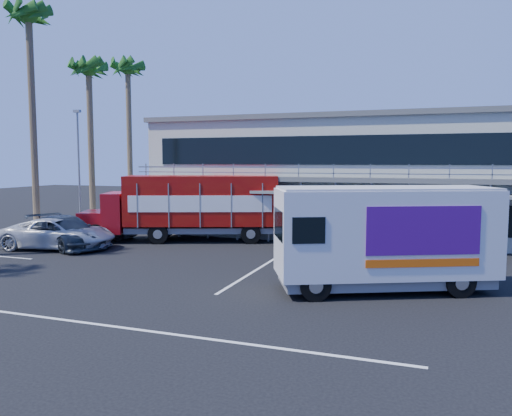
% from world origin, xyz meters
% --- Properties ---
extents(ground, '(120.00, 120.00, 0.00)m').
position_xyz_m(ground, '(0.00, 0.00, 0.00)').
color(ground, black).
rests_on(ground, ground).
extents(building, '(22.40, 12.00, 7.30)m').
position_xyz_m(building, '(3.00, 14.94, 3.66)').
color(building, '#9BA093').
rests_on(building, ground).
extents(curb_strip, '(3.00, 32.00, 0.16)m').
position_xyz_m(curb_strip, '(-15.00, 6.00, 0.08)').
color(curb_strip, '#A5A399').
rests_on(curb_strip, ground).
extents(palm_d, '(2.80, 2.80, 14.75)m').
position_xyz_m(palm_d, '(-15.20, 8.00, 12.80)').
color(palm_d, brown).
rests_on(palm_d, ground).
extents(palm_e, '(2.80, 2.80, 12.25)m').
position_xyz_m(palm_e, '(-14.70, 13.00, 10.57)').
color(palm_e, brown).
rests_on(palm_e, ground).
extents(palm_f, '(2.80, 2.80, 13.25)m').
position_xyz_m(palm_f, '(-15.10, 18.50, 11.47)').
color(palm_f, brown).
rests_on(palm_f, ground).
extents(light_pole_far, '(0.50, 0.25, 8.09)m').
position_xyz_m(light_pole_far, '(-14.20, 11.00, 4.50)').
color(light_pole_far, gray).
rests_on(light_pole_far, ground).
extents(red_truck, '(11.37, 6.31, 3.76)m').
position_xyz_m(red_truck, '(-4.30, 8.23, 2.07)').
color(red_truck, maroon).
rests_on(red_truck, ground).
extents(white_van, '(7.96, 5.53, 3.70)m').
position_xyz_m(white_van, '(7.38, 0.57, 1.96)').
color(white_van, silver).
rests_on(white_van, ground).
extents(parked_car_c, '(6.18, 3.67, 1.61)m').
position_xyz_m(parked_car_c, '(-9.50, 3.51, 0.80)').
color(parked_car_c, silver).
rests_on(parked_car_c, ground).
extents(parked_car_d, '(6.19, 4.47, 1.66)m').
position_xyz_m(parked_car_d, '(-9.50, 4.00, 0.83)').
color(parked_car_d, '#293037').
rests_on(parked_car_d, ground).
extents(parked_car_e, '(4.23, 2.15, 1.38)m').
position_xyz_m(parked_car_e, '(-9.50, 7.20, 0.69)').
color(parked_car_e, gray).
rests_on(parked_car_e, ground).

